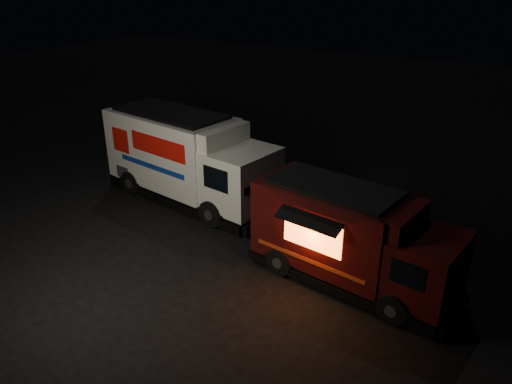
# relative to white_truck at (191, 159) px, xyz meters

# --- Properties ---
(ground) EXTENTS (80.00, 80.00, 0.00)m
(ground) POSITION_rel_white_truck_xyz_m (2.73, -3.12, -1.66)
(ground) COLOR black
(ground) RESTS_ON ground
(white_truck) EXTENTS (7.63, 3.55, 3.33)m
(white_truck) POSITION_rel_white_truck_xyz_m (0.00, 0.00, 0.00)
(white_truck) COLOR silver
(white_truck) RESTS_ON ground
(red_truck) EXTENTS (6.23, 3.03, 2.78)m
(red_truck) POSITION_rel_white_truck_xyz_m (7.23, -2.08, -0.27)
(red_truck) COLOR #3B0A0D
(red_truck) RESTS_ON ground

